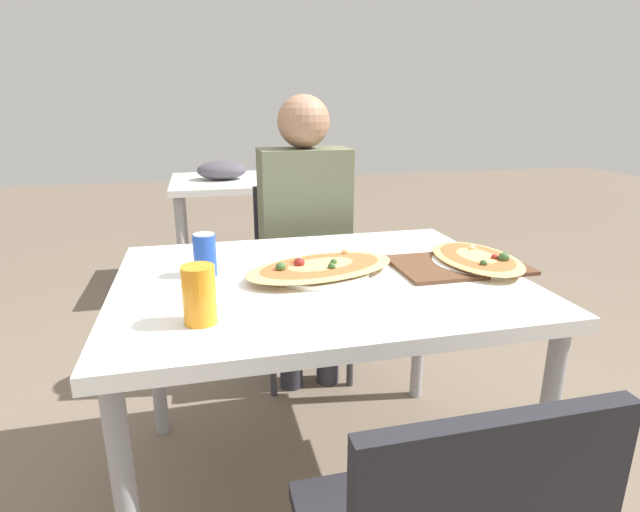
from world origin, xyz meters
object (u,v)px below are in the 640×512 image
(dining_table, at_px, (319,299))
(pizza_main, at_px, (321,268))
(person_seated, at_px, (305,222))
(pizza_second, at_px, (477,259))
(chair_far_seated, at_px, (301,267))
(soda_can, at_px, (205,255))
(drink_glass, at_px, (199,295))

(dining_table, xyz_separation_m, pizza_main, (0.01, 0.01, 0.09))
(person_seated, bearing_deg, pizza_second, 120.43)
(pizza_main, distance_m, pizza_second, 0.49)
(dining_table, distance_m, person_seated, 0.68)
(chair_far_seated, height_order, person_seated, person_seated)
(soda_can, bearing_deg, pizza_second, -7.28)
(pizza_main, bearing_deg, soda_can, 166.81)
(person_seated, xyz_separation_m, pizza_main, (-0.09, -0.65, 0.01))
(dining_table, distance_m, pizza_second, 0.51)
(person_seated, relative_size, drink_glass, 9.07)
(soda_can, bearing_deg, person_seated, 54.01)
(dining_table, bearing_deg, person_seated, 81.43)
(soda_can, height_order, pizza_second, soda_can)
(drink_glass, bearing_deg, soda_can, 86.77)
(person_seated, bearing_deg, pizza_main, 82.05)
(person_seated, height_order, pizza_main, person_seated)
(chair_far_seated, bearing_deg, dining_table, 82.61)
(pizza_main, xyz_separation_m, soda_can, (-0.33, 0.08, 0.04))
(person_seated, height_order, soda_can, person_seated)
(pizza_second, bearing_deg, chair_far_seated, 116.88)
(pizza_main, height_order, drink_glass, drink_glass)
(soda_can, bearing_deg, drink_glass, -93.23)
(drink_glass, xyz_separation_m, pizza_second, (0.84, 0.23, -0.05))
(pizza_main, bearing_deg, chair_far_seated, 83.17)
(soda_can, distance_m, drink_glass, 0.34)
(chair_far_seated, xyz_separation_m, pizza_second, (0.40, -0.79, 0.25))
(dining_table, height_order, pizza_main, pizza_main)
(chair_far_seated, height_order, soda_can, same)
(dining_table, distance_m, drink_glass, 0.44)
(soda_can, height_order, drink_glass, drink_glass)
(soda_can, relative_size, pizza_second, 0.33)
(dining_table, bearing_deg, pizza_second, -2.06)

